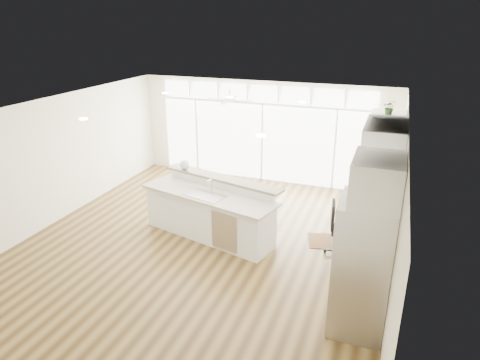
% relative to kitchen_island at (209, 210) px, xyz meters
% --- Properties ---
extents(floor, '(7.00, 8.00, 0.02)m').
position_rel_kitchen_island_xyz_m(floor, '(0.03, -0.41, -0.59)').
color(floor, '#473115').
rests_on(floor, ground).
extents(ceiling, '(7.00, 8.00, 0.02)m').
position_rel_kitchen_island_xyz_m(ceiling, '(0.03, -0.41, 2.12)').
color(ceiling, white).
rests_on(ceiling, wall_back).
extents(wall_back, '(7.00, 0.04, 2.70)m').
position_rel_kitchen_island_xyz_m(wall_back, '(0.03, 3.59, 0.77)').
color(wall_back, white).
rests_on(wall_back, floor).
extents(wall_front, '(7.00, 0.04, 2.70)m').
position_rel_kitchen_island_xyz_m(wall_front, '(0.03, -4.41, 0.77)').
color(wall_front, white).
rests_on(wall_front, floor).
extents(wall_left, '(0.04, 8.00, 2.70)m').
position_rel_kitchen_island_xyz_m(wall_left, '(-3.47, -0.41, 0.77)').
color(wall_left, white).
rests_on(wall_left, floor).
extents(wall_right, '(0.04, 8.00, 2.70)m').
position_rel_kitchen_island_xyz_m(wall_right, '(3.53, -0.41, 0.77)').
color(wall_right, white).
rests_on(wall_right, floor).
extents(glass_wall, '(5.80, 0.06, 2.08)m').
position_rel_kitchen_island_xyz_m(glass_wall, '(0.03, 3.53, 0.47)').
color(glass_wall, white).
rests_on(glass_wall, wall_back).
extents(transom_row, '(5.90, 0.06, 0.40)m').
position_rel_kitchen_island_xyz_m(transom_row, '(0.03, 3.53, 1.80)').
color(transom_row, white).
rests_on(transom_row, wall_back).
extents(desk_window, '(0.04, 0.85, 0.85)m').
position_rel_kitchen_island_xyz_m(desk_window, '(3.49, -0.11, 0.97)').
color(desk_window, white).
rests_on(desk_window, wall_right).
extents(ceiling_fan, '(1.16, 1.16, 0.32)m').
position_rel_kitchen_island_xyz_m(ceiling_fan, '(-0.47, 2.39, 1.90)').
color(ceiling_fan, white).
rests_on(ceiling_fan, ceiling).
extents(recessed_lights, '(3.40, 3.00, 0.02)m').
position_rel_kitchen_island_xyz_m(recessed_lights, '(0.03, -0.21, 2.10)').
color(recessed_lights, white).
rests_on(recessed_lights, ceiling).
extents(oven_cabinet, '(0.64, 1.20, 2.50)m').
position_rel_kitchen_island_xyz_m(oven_cabinet, '(3.20, 1.39, 0.67)').
color(oven_cabinet, white).
rests_on(oven_cabinet, floor).
extents(desk_nook, '(0.72, 1.30, 0.76)m').
position_rel_kitchen_island_xyz_m(desk_nook, '(3.16, -0.11, -0.20)').
color(desk_nook, white).
rests_on(desk_nook, floor).
extents(upper_cabinets, '(0.64, 1.30, 0.64)m').
position_rel_kitchen_island_xyz_m(upper_cabinets, '(3.20, -0.11, 1.77)').
color(upper_cabinets, white).
rests_on(upper_cabinets, wall_right).
extents(refrigerator, '(0.76, 0.90, 2.00)m').
position_rel_kitchen_island_xyz_m(refrigerator, '(3.14, -1.76, 0.42)').
color(refrigerator, '#B5B6BA').
rests_on(refrigerator, floor).
extents(fridge_cabinet, '(0.64, 0.90, 0.60)m').
position_rel_kitchen_island_xyz_m(fridge_cabinet, '(3.20, -1.76, 1.72)').
color(fridge_cabinet, white).
rests_on(fridge_cabinet, wall_right).
extents(framed_photos, '(0.06, 0.22, 0.80)m').
position_rel_kitchen_island_xyz_m(framed_photos, '(3.49, 0.51, 0.82)').
color(framed_photos, black).
rests_on(framed_photos, wall_right).
extents(kitchen_island, '(3.09, 1.77, 1.15)m').
position_rel_kitchen_island_xyz_m(kitchen_island, '(0.00, 0.00, 0.00)').
color(kitchen_island, white).
rests_on(kitchen_island, floor).
extents(rug, '(1.03, 0.86, 0.01)m').
position_rel_kitchen_island_xyz_m(rug, '(2.41, 0.62, -0.57)').
color(rug, '#392112').
rests_on(rug, floor).
extents(office_chair, '(0.63, 0.59, 1.06)m').
position_rel_kitchen_island_xyz_m(office_chair, '(2.67, 0.18, -0.05)').
color(office_chair, black).
rests_on(office_chair, floor).
extents(fishbowl, '(0.29, 0.29, 0.22)m').
position_rel_kitchen_island_xyz_m(fishbowl, '(-0.82, 0.62, 0.69)').
color(fishbowl, silver).
rests_on(fishbowl, kitchen_island).
extents(monitor, '(0.12, 0.48, 0.39)m').
position_rel_kitchen_island_xyz_m(monitor, '(3.08, -0.11, 0.38)').
color(monitor, black).
rests_on(monitor, desk_nook).
extents(keyboard, '(0.17, 0.34, 0.02)m').
position_rel_kitchen_island_xyz_m(keyboard, '(2.91, -0.11, 0.19)').
color(keyboard, white).
rests_on(keyboard, desk_nook).
extents(potted_plant, '(0.28, 0.30, 0.22)m').
position_rel_kitchen_island_xyz_m(potted_plant, '(3.20, 1.39, 2.03)').
color(potted_plant, '#305725').
rests_on(potted_plant, oven_cabinet).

